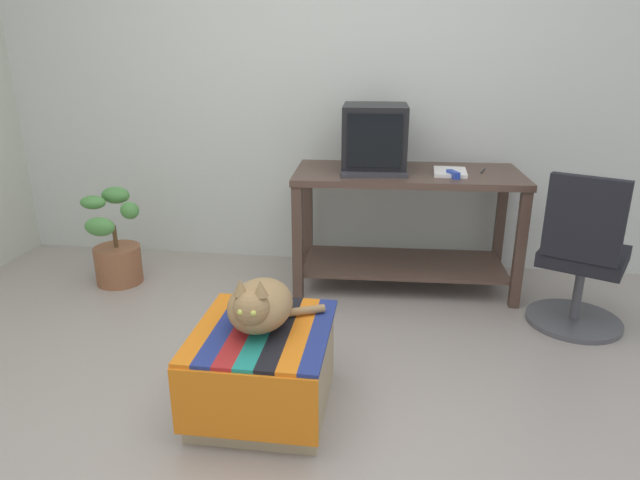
# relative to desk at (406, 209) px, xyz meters

# --- Properties ---
(ground_plane) EXTENTS (14.00, 14.00, 0.00)m
(ground_plane) POSITION_rel_desk_xyz_m (-0.51, -1.60, -0.52)
(ground_plane) COLOR #9E9389
(back_wall) EXTENTS (8.00, 0.10, 2.60)m
(back_wall) POSITION_rel_desk_xyz_m (-0.51, 0.45, 0.78)
(back_wall) COLOR silver
(back_wall) RESTS_ON ground_plane
(desk) EXTENTS (1.43, 0.69, 0.76)m
(desk) POSITION_rel_desk_xyz_m (0.00, 0.00, 0.00)
(desk) COLOR #4C382D
(desk) RESTS_ON ground_plane
(tv_monitor) EXTENTS (0.41, 0.42, 0.40)m
(tv_monitor) POSITION_rel_desk_xyz_m (-0.21, 0.04, 0.44)
(tv_monitor) COLOR black
(tv_monitor) RESTS_ON desk
(keyboard) EXTENTS (0.42, 0.20, 0.02)m
(keyboard) POSITION_rel_desk_xyz_m (-0.21, -0.15, 0.26)
(keyboard) COLOR #333338
(keyboard) RESTS_ON desk
(book) EXTENTS (0.20, 0.26, 0.02)m
(book) POSITION_rel_desk_xyz_m (0.25, -0.04, 0.25)
(book) COLOR white
(book) RESTS_ON desk
(ottoman_with_blanket) EXTENTS (0.57, 0.65, 0.38)m
(ottoman_with_blanket) POSITION_rel_desk_xyz_m (-0.60, -1.42, -0.33)
(ottoman_with_blanket) COLOR tan
(ottoman_with_blanket) RESTS_ON ground_plane
(cat) EXTENTS (0.39, 0.40, 0.27)m
(cat) POSITION_rel_desk_xyz_m (-0.61, -1.42, -0.04)
(cat) COLOR #9E7A4C
(cat) RESTS_ON ottoman_with_blanket
(potted_plant) EXTENTS (0.39, 0.37, 0.63)m
(potted_plant) POSITION_rel_desk_xyz_m (-1.88, -0.23, -0.29)
(potted_plant) COLOR brown
(potted_plant) RESTS_ON ground_plane
(office_chair) EXTENTS (0.56, 0.56, 0.89)m
(office_chair) POSITION_rel_desk_xyz_m (0.95, -0.47, -0.14)
(office_chair) COLOR #4C4C51
(office_chair) RESTS_ON ground_plane
(stapler) EXTENTS (0.08, 0.12, 0.04)m
(stapler) POSITION_rel_desk_xyz_m (0.26, -0.14, 0.26)
(stapler) COLOR #2342B7
(stapler) RESTS_ON desk
(pen) EXTENTS (0.05, 0.14, 0.01)m
(pen) POSITION_rel_desk_xyz_m (0.46, 0.06, 0.25)
(pen) COLOR black
(pen) RESTS_ON desk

